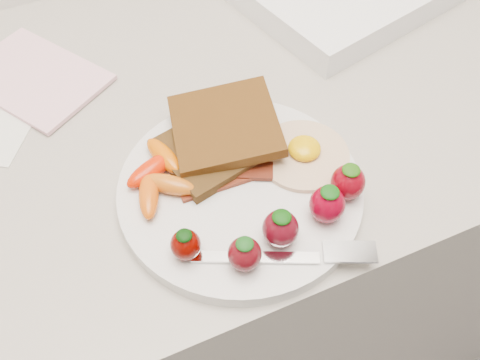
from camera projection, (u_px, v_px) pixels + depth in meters
name	position (u px, v px, depth m)	size (l,w,h in m)	color
counter	(212.00, 266.00, 1.05)	(2.00, 0.60, 0.90)	gray
plate	(240.00, 190.00, 0.59)	(0.27, 0.27, 0.02)	silver
toast_lower	(208.00, 151.00, 0.61)	(0.10, 0.10, 0.01)	black
toast_upper	(225.00, 126.00, 0.61)	(0.12, 0.12, 0.01)	#381E04
fried_egg	(304.00, 153.00, 0.61)	(0.12, 0.12, 0.02)	silver
bacon_strips	(224.00, 172.00, 0.59)	(0.11, 0.06, 0.01)	#4C0F05
baby_carrots	(158.00, 176.00, 0.58)	(0.08, 0.11, 0.02)	red
strawberries	(290.00, 217.00, 0.54)	(0.22, 0.07, 0.05)	#510400
fork	(298.00, 255.00, 0.53)	(0.18, 0.09, 0.00)	white
notepad	(34.00, 77.00, 0.71)	(0.13, 0.18, 0.01)	#E9AEBC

